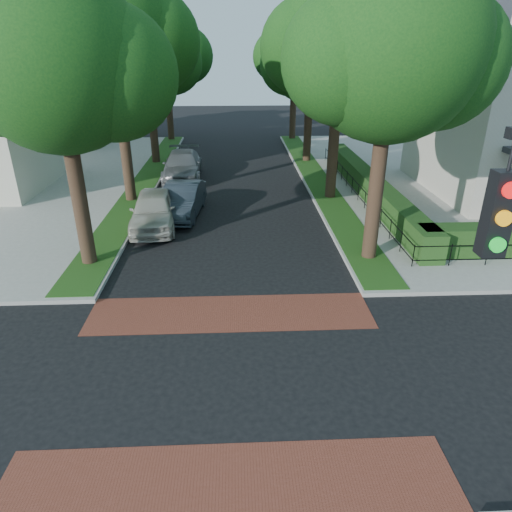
% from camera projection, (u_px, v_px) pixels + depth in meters
% --- Properties ---
extents(ground, '(120.00, 120.00, 0.00)m').
position_uv_depth(ground, '(230.00, 379.00, 11.71)').
color(ground, black).
rests_on(ground, ground).
extents(crosswalk_far, '(9.00, 2.20, 0.01)m').
position_uv_depth(crosswalk_far, '(230.00, 313.00, 14.62)').
color(crosswalk_far, brown).
rests_on(crosswalk_far, ground).
extents(crosswalk_near, '(9.00, 2.20, 0.01)m').
position_uv_depth(crosswalk_near, '(229.00, 488.00, 8.81)').
color(crosswalk_near, brown).
rests_on(crosswalk_near, ground).
extents(grass_strip_ne, '(1.60, 29.80, 0.02)m').
position_uv_depth(grass_strip_ne, '(316.00, 177.00, 29.21)').
color(grass_strip_ne, '#194714').
rests_on(grass_strip_ne, sidewalk_ne).
extents(grass_strip_nw, '(1.60, 29.80, 0.02)m').
position_uv_depth(grass_strip_nw, '(146.00, 179.00, 28.76)').
color(grass_strip_nw, '#194714').
rests_on(grass_strip_nw, sidewalk_nw).
extents(tree_right_near, '(7.75, 6.67, 10.66)m').
position_uv_depth(tree_right_near, '(392.00, 52.00, 15.33)').
color(tree_right_near, black).
rests_on(tree_right_near, sidewalk_ne).
extents(tree_right_mid, '(8.25, 7.09, 11.22)m').
position_uv_depth(tree_right_mid, '(342.00, 42.00, 22.45)').
color(tree_right_mid, black).
rests_on(tree_right_mid, sidewalk_ne).
extents(tree_right_far, '(7.25, 6.23, 9.74)m').
position_uv_depth(tree_right_far, '(312.00, 61.00, 31.05)').
color(tree_right_far, black).
rests_on(tree_right_far, sidewalk_ne).
extents(tree_right_back, '(7.50, 6.45, 10.20)m').
position_uv_depth(tree_right_back, '(296.00, 53.00, 39.07)').
color(tree_right_back, black).
rests_on(tree_right_back, sidewalk_ne).
extents(tree_left_near, '(7.50, 6.45, 10.20)m').
position_uv_depth(tree_left_near, '(62.00, 64.00, 15.02)').
color(tree_left_near, black).
rests_on(tree_left_near, sidewalk_nw).
extents(tree_left_mid, '(8.00, 6.88, 11.48)m').
position_uv_depth(tree_left_mid, '(115.00, 34.00, 21.84)').
color(tree_left_mid, black).
rests_on(tree_left_mid, sidewalk_nw).
extents(tree_left_far, '(7.00, 6.02, 9.86)m').
position_uv_depth(tree_left_far, '(149.00, 58.00, 30.50)').
color(tree_left_far, black).
rests_on(tree_left_far, sidewalk_nw).
extents(tree_left_back, '(7.75, 6.66, 10.44)m').
position_uv_depth(tree_left_back, '(167.00, 51.00, 38.56)').
color(tree_left_back, black).
rests_on(tree_left_back, sidewalk_nw).
extents(hedge_main_road, '(1.00, 18.00, 1.20)m').
position_uv_depth(hedge_main_road, '(370.00, 186.00, 25.34)').
color(hedge_main_road, '#1C3F15').
rests_on(hedge_main_road, sidewalk_ne).
extents(fence_main_road, '(0.06, 18.00, 0.90)m').
position_uv_depth(fence_main_road, '(355.00, 188.00, 25.37)').
color(fence_main_road, black).
rests_on(fence_main_road, sidewalk_ne).
extents(house_left_far, '(10.00, 9.00, 10.14)m').
position_uv_depth(house_left_far, '(45.00, 83.00, 38.01)').
color(house_left_far, beige).
rests_on(house_left_far, sidewalk_nw).
extents(parked_car_front, '(2.37, 5.14, 1.71)m').
position_uv_depth(parked_car_front, '(154.00, 210.00, 21.29)').
color(parked_car_front, '#B8B3A5').
rests_on(parked_car_front, ground).
extents(parked_car_middle, '(2.16, 5.00, 1.60)m').
position_uv_depth(parked_car_middle, '(182.00, 200.00, 22.78)').
color(parked_car_middle, '#212A32').
rests_on(parked_car_middle, ground).
extents(parked_car_rear, '(2.58, 5.90, 1.69)m').
position_uv_depth(parked_car_rear, '(182.00, 166.00, 29.22)').
color(parked_car_rear, slate).
rests_on(parked_car_rear, ground).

